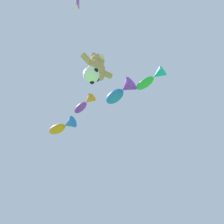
{
  "coord_description": "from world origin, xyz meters",
  "views": [
    {
      "loc": [
        -3.03,
        1.03,
        1.45
      ],
      "look_at": [
        1.59,
        6.28,
        10.32
      ],
      "focal_mm": 40.0,
      "sensor_mm": 36.0,
      "label": 1
    }
  ],
  "objects_px": {
    "soccer_ball_kite": "(91,75)",
    "fish_kite_emerald": "(152,79)",
    "diamond_kite": "(77,3)",
    "fish_kite_violet": "(85,104)",
    "fish_kite_cobalt": "(121,92)",
    "teddy_bear_kite": "(97,66)",
    "fish_kite_tangerine": "(63,126)"
  },
  "relations": [
    {
      "from": "soccer_ball_kite",
      "to": "fish_kite_cobalt",
      "type": "bearing_deg",
      "value": 20.02
    },
    {
      "from": "fish_kite_tangerine",
      "to": "fish_kite_violet",
      "type": "bearing_deg",
      "value": -83.96
    },
    {
      "from": "fish_kite_cobalt",
      "to": "fish_kite_tangerine",
      "type": "distance_m",
      "value": 5.11
    },
    {
      "from": "teddy_bear_kite",
      "to": "diamond_kite",
      "type": "bearing_deg",
      "value": -156.46
    },
    {
      "from": "soccer_ball_kite",
      "to": "fish_kite_emerald",
      "type": "bearing_deg",
      "value": -15.06
    },
    {
      "from": "teddy_bear_kite",
      "to": "soccer_ball_kite",
      "type": "distance_m",
      "value": 1.86
    },
    {
      "from": "soccer_ball_kite",
      "to": "fish_kite_tangerine",
      "type": "relative_size",
      "value": 0.41
    },
    {
      "from": "fish_kite_violet",
      "to": "fish_kite_tangerine",
      "type": "distance_m",
      "value": 2.36
    },
    {
      "from": "fish_kite_tangerine",
      "to": "diamond_kite",
      "type": "height_order",
      "value": "diamond_kite"
    },
    {
      "from": "teddy_bear_kite",
      "to": "fish_kite_tangerine",
      "type": "height_order",
      "value": "fish_kite_tangerine"
    },
    {
      "from": "fish_kite_emerald",
      "to": "fish_kite_violet",
      "type": "relative_size",
      "value": 1.1
    },
    {
      "from": "soccer_ball_kite",
      "to": "teddy_bear_kite",
      "type": "bearing_deg",
      "value": 25.73
    },
    {
      "from": "fish_kite_emerald",
      "to": "fish_kite_cobalt",
      "type": "distance_m",
      "value": 2.33
    },
    {
      "from": "soccer_ball_kite",
      "to": "fish_kite_emerald",
      "type": "xyz_separation_m",
      "value": [
        3.85,
        -1.04,
        2.63
      ]
    },
    {
      "from": "fish_kite_violet",
      "to": "diamond_kite",
      "type": "distance_m",
      "value": 6.73
    },
    {
      "from": "soccer_ball_kite",
      "to": "fish_kite_violet",
      "type": "relative_size",
      "value": 0.48
    },
    {
      "from": "fish_kite_cobalt",
      "to": "diamond_kite",
      "type": "relative_size",
      "value": 1.06
    },
    {
      "from": "fish_kite_emerald",
      "to": "fish_kite_violet",
      "type": "xyz_separation_m",
      "value": [
        -1.67,
        4.92,
        0.81
      ]
    },
    {
      "from": "soccer_ball_kite",
      "to": "fish_kite_violet",
      "type": "distance_m",
      "value": 5.63
    },
    {
      "from": "teddy_bear_kite",
      "to": "fish_kite_cobalt",
      "type": "xyz_separation_m",
      "value": [
        2.8,
        0.97,
        1.21
      ]
    },
    {
      "from": "fish_kite_emerald",
      "to": "fish_kite_cobalt",
      "type": "relative_size",
      "value": 0.92
    },
    {
      "from": "fish_kite_emerald",
      "to": "fish_kite_cobalt",
      "type": "xyz_separation_m",
      "value": [
        -0.62,
        2.21,
        0.38
      ]
    },
    {
      "from": "fish_kite_cobalt",
      "to": "fish_kite_tangerine",
      "type": "height_order",
      "value": "fish_kite_cobalt"
    },
    {
      "from": "fish_kite_emerald",
      "to": "fish_kite_cobalt",
      "type": "height_order",
      "value": "fish_kite_cobalt"
    },
    {
      "from": "diamond_kite",
      "to": "fish_kite_tangerine",
      "type": "bearing_deg",
      "value": 59.31
    },
    {
      "from": "fish_kite_tangerine",
      "to": "fish_kite_cobalt",
      "type": "bearing_deg",
      "value": -75.46
    },
    {
      "from": "fish_kite_violet",
      "to": "fish_kite_cobalt",
      "type": "bearing_deg",
      "value": -68.94
    },
    {
      "from": "fish_kite_tangerine",
      "to": "diamond_kite",
      "type": "bearing_deg",
      "value": -120.69
    },
    {
      "from": "soccer_ball_kite",
      "to": "diamond_kite",
      "type": "relative_size",
      "value": 0.43
    },
    {
      "from": "soccer_ball_kite",
      "to": "diamond_kite",
      "type": "bearing_deg",
      "value": -156.89
    },
    {
      "from": "fish_kite_cobalt",
      "to": "diamond_kite",
      "type": "height_order",
      "value": "diamond_kite"
    },
    {
      "from": "fish_kite_tangerine",
      "to": "diamond_kite",
      "type": "relative_size",
      "value": 1.05
    }
  ]
}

